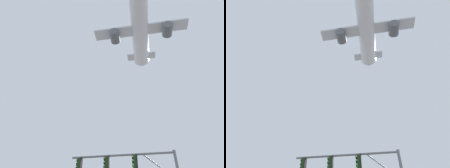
{
  "view_description": "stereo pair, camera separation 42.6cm",
  "coord_description": "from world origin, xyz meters",
  "views": [
    {
      "loc": [
        0.13,
        -6.07,
        1.21
      ],
      "look_at": [
        0.48,
        12.02,
        15.51
      ],
      "focal_mm": 30.36,
      "sensor_mm": 36.0,
      "label": 1
    },
    {
      "loc": [
        0.56,
        -6.07,
        1.21
      ],
      "look_at": [
        0.48,
        12.02,
        15.51
      ],
      "focal_mm": 30.36,
      "sensor_mm": 36.0,
      "label": 2
    }
  ],
  "objects": [
    {
      "name": "airplane",
      "position": [
        6.95,
        19.34,
        38.15
      ],
      "size": [
        21.08,
        27.28,
        7.43
      ],
      "color": "white"
    }
  ]
}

